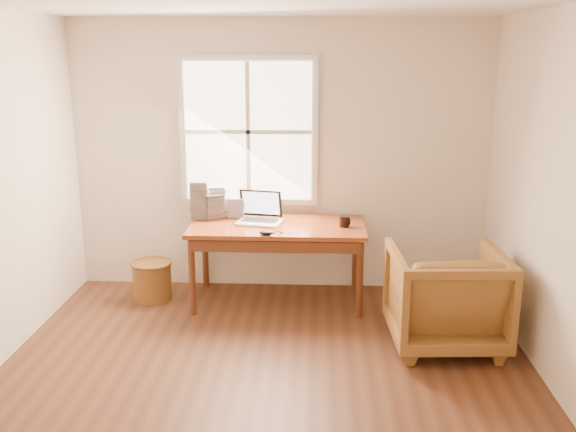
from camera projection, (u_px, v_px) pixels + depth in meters
name	position (u px, v px, depth m)	size (l,w,h in m)	color
room_shell	(258.00, 206.00, 4.15)	(4.04, 4.54, 2.64)	#55301D
desk	(278.00, 227.00, 5.88)	(1.60, 0.80, 0.04)	brown
armchair	(446.00, 297.00, 5.07)	(0.86, 0.89, 0.81)	brown
wicker_stool	(152.00, 281.00, 6.07)	(0.36, 0.36, 0.36)	brown
laptop	(259.00, 208.00, 5.87)	(0.39, 0.41, 0.29)	silver
mouse	(266.00, 233.00, 5.53)	(0.12, 0.07, 0.04)	black
coffee_mug	(344.00, 221.00, 5.79)	(0.09, 0.09, 0.10)	black
cd_stack_a	(218.00, 202.00, 6.09)	(0.15, 0.13, 0.30)	silver
cd_stack_b	(214.00, 206.00, 6.04)	(0.16, 0.14, 0.24)	#242429
cd_stack_c	(199.00, 200.00, 6.04)	(0.16, 0.14, 0.36)	#9796A3
cd_stack_d	(237.00, 208.00, 6.11)	(0.15, 0.13, 0.19)	#ADB1B9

